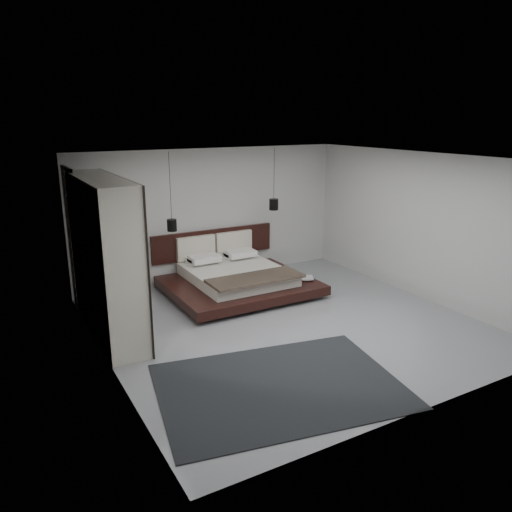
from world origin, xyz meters
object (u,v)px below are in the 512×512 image
lattice_screen (74,241)px  wardrobe (105,258)px  pendant_left (172,225)px  rug (279,386)px  bed (236,278)px  pendant_right (274,204)px

lattice_screen → wardrobe: bearing=-78.9°
pendant_left → rug: pendant_left is taller
pendant_left → rug: 4.27m
bed → pendant_right: 1.81m
rug → pendant_left: bearing=89.2°
pendant_right → wardrobe: bearing=-162.9°
lattice_screen → pendant_left: bearing=-3.2°
bed → wardrobe: size_ratio=1.08×
pendant_left → rug: size_ratio=0.48×
rug → wardrobe: bearing=117.8°
pendant_right → bed: bearing=-158.9°
bed → pendant_right: size_ratio=2.15×
bed → pendant_left: bearing=158.9°
bed → pendant_left: 1.67m
bed → lattice_screen: bearing=169.6°
wardrobe → lattice_screen: bearing=101.1°
lattice_screen → pendant_left: pendant_left is taller
rug → bed: bearing=71.4°
lattice_screen → rug: size_ratio=0.83×
lattice_screen → wardrobe: size_ratio=1.00×
bed → rug: 3.79m
lattice_screen → bed: bearing=-10.4°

